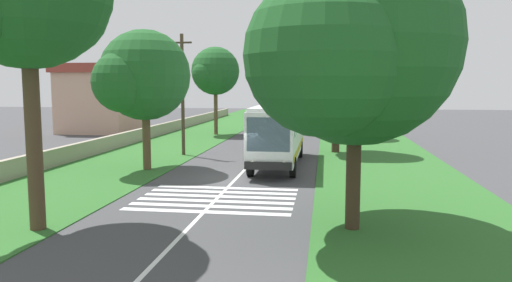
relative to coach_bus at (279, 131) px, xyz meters
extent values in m
plane|color=#424244|center=(-4.93, 1.80, -2.15)|extent=(160.00, 160.00, 0.00)
cube|color=#2D6628|center=(10.07, 10.00, -2.13)|extent=(120.00, 8.00, 0.04)
cube|color=#2D6628|center=(10.07, -6.40, -2.13)|extent=(120.00, 8.00, 0.04)
cube|color=silver|center=(10.07, 1.80, -2.14)|extent=(110.00, 0.16, 0.01)
cube|color=white|center=(-0.03, 0.00, -0.05)|extent=(11.00, 2.50, 2.90)
cube|color=slate|center=(0.27, 0.00, 0.48)|extent=(9.68, 2.54, 0.85)
cube|color=slate|center=(-5.49, 0.00, 0.30)|extent=(0.08, 2.20, 1.74)
cube|color=#B29E19|center=(-0.03, 0.00, -1.05)|extent=(10.78, 2.53, 0.36)
cube|color=white|center=(-0.03, 0.00, 1.49)|extent=(10.56, 2.30, 0.18)
cube|color=black|center=(-5.61, 0.00, -1.28)|extent=(0.16, 2.40, 0.40)
sphere|color=#F2EDCC|center=(-5.55, 0.80, -1.15)|extent=(0.24, 0.24, 0.24)
sphere|color=#F2EDCC|center=(-5.55, -0.81, -1.15)|extent=(0.24, 0.24, 0.24)
cylinder|color=black|center=(-3.93, 1.15, -1.60)|extent=(1.10, 0.32, 1.10)
cylinder|color=black|center=(3.47, 1.15, -1.60)|extent=(1.10, 0.32, 1.10)
cylinder|color=black|center=(-3.93, -1.15, -1.60)|extent=(1.10, 0.32, 1.10)
cylinder|color=black|center=(3.47, -1.15, -1.60)|extent=(1.10, 0.32, 1.10)
cube|color=silver|center=(-11.63, 1.80, -2.14)|extent=(0.45, 6.80, 0.01)
cube|color=silver|center=(-10.73, 1.80, -2.14)|extent=(0.45, 6.80, 0.01)
cube|color=silver|center=(-9.83, 1.80, -2.14)|extent=(0.45, 6.80, 0.01)
cube|color=silver|center=(-8.93, 1.80, -2.14)|extent=(0.45, 6.80, 0.01)
cube|color=silver|center=(-8.03, 1.80, -2.14)|extent=(0.45, 6.80, 0.01)
cube|color=silver|center=(-7.13, 1.80, -2.14)|extent=(0.45, 6.80, 0.01)
cube|color=black|center=(18.68, 3.87, -1.62)|extent=(4.30, 1.75, 0.70)
cube|color=slate|center=(18.58, 3.87, -0.99)|extent=(2.00, 1.61, 0.55)
cylinder|color=black|center=(17.33, 4.65, -1.83)|extent=(0.64, 0.22, 0.64)
cylinder|color=black|center=(20.03, 4.65, -1.83)|extent=(0.64, 0.22, 0.64)
cylinder|color=black|center=(17.33, 3.09, -1.83)|extent=(0.64, 0.22, 0.64)
cylinder|color=black|center=(20.03, 3.09, -1.83)|extent=(0.64, 0.22, 0.64)
cube|color=navy|center=(28.29, 3.68, -1.62)|extent=(4.30, 1.75, 0.70)
cube|color=slate|center=(28.19, 3.68, -0.99)|extent=(2.00, 1.61, 0.55)
cylinder|color=black|center=(26.94, 4.46, -1.83)|extent=(0.64, 0.22, 0.64)
cylinder|color=black|center=(29.64, 4.46, -1.83)|extent=(0.64, 0.22, 0.64)
cylinder|color=black|center=(26.94, 2.90, -1.83)|extent=(0.64, 0.22, 0.64)
cylinder|color=black|center=(29.64, 2.90, -1.83)|extent=(0.64, 0.22, 0.64)
cube|color=#B7A893|center=(34.25, 3.89, -1.62)|extent=(4.30, 1.75, 0.70)
cube|color=slate|center=(34.15, 3.89, -0.99)|extent=(2.00, 1.61, 0.55)
cylinder|color=black|center=(32.90, 4.67, -1.83)|extent=(0.64, 0.22, 0.64)
cylinder|color=black|center=(35.60, 4.67, -1.83)|extent=(0.64, 0.22, 0.64)
cylinder|color=black|center=(32.90, 3.11, -1.83)|extent=(0.64, 0.22, 0.64)
cylinder|color=black|center=(35.60, 3.11, -1.83)|extent=(0.64, 0.22, 0.64)
cube|color=#BFB299|center=(43.93, 3.59, -0.67)|extent=(6.00, 2.10, 2.10)
cube|color=slate|center=(44.13, 3.59, -0.29)|extent=(5.04, 2.13, 0.70)
cube|color=slate|center=(40.96, 3.59, -0.46)|extent=(0.06, 1.76, 1.18)
cylinder|color=black|center=(42.03, 4.54, -1.77)|extent=(0.76, 0.24, 0.76)
cylinder|color=black|center=(45.83, 4.54, -1.77)|extent=(0.76, 0.24, 0.76)
cylinder|color=black|center=(42.03, 2.64, -1.77)|extent=(0.76, 0.24, 0.76)
cylinder|color=black|center=(45.83, 2.64, -1.77)|extent=(0.76, 0.24, 0.76)
cylinder|color=brown|center=(17.90, 8.00, 0.39)|extent=(0.38, 0.38, 5.00)
sphere|color=#1E5623|center=(17.90, 8.00, 4.20)|extent=(4.75, 4.75, 4.75)
sphere|color=#1E5623|center=(19.33, 8.00, 3.84)|extent=(2.66, 2.66, 2.66)
sphere|color=#1E5623|center=(16.72, 8.71, 3.84)|extent=(2.63, 2.63, 2.63)
cylinder|color=#4C3826|center=(-14.77, 6.80, 1.21)|extent=(0.52, 0.52, 6.62)
sphere|color=#1E5623|center=(-13.10, 6.80, 5.63)|extent=(3.83, 3.83, 3.83)
cylinder|color=brown|center=(-2.76, 7.44, -0.09)|extent=(0.46, 0.46, 4.03)
sphere|color=#1E5623|center=(-2.76, 7.44, 3.35)|extent=(5.18, 5.18, 5.18)
sphere|color=#1E5623|center=(-1.21, 7.44, 2.96)|extent=(3.39, 3.39, 3.39)
sphere|color=#1E5623|center=(-4.06, 8.21, 2.96)|extent=(3.41, 3.41, 3.41)
cylinder|color=#4C3826|center=(58.86, 7.77, 0.61)|extent=(0.55, 0.55, 5.44)
sphere|color=#286B2D|center=(58.86, 7.77, 5.40)|extent=(7.54, 7.54, 7.54)
sphere|color=#286B2D|center=(61.12, 7.77, 4.84)|extent=(5.40, 5.40, 5.40)
sphere|color=#286B2D|center=(56.98, 8.90, 4.84)|extent=(5.13, 5.13, 5.13)
cylinder|color=#4C3826|center=(58.00, -4.13, 0.10)|extent=(0.54, 0.54, 4.41)
sphere|color=#1E5623|center=(58.00, -4.13, 4.01)|extent=(6.22, 6.22, 6.22)
sphere|color=#1E5623|center=(59.87, -4.13, 3.54)|extent=(3.68, 3.68, 3.68)
sphere|color=#1E5623|center=(56.45, -3.20, 3.54)|extent=(3.67, 3.67, 3.67)
cylinder|color=#3D2D1E|center=(-13.19, -3.79, 0.09)|extent=(0.50, 0.50, 4.38)
sphere|color=#1E5623|center=(-13.19, -3.79, 4.14)|extent=(6.77, 6.77, 6.77)
sphere|color=#1E5623|center=(-11.16, -3.79, 3.63)|extent=(5.00, 5.00, 5.00)
sphere|color=#1E5623|center=(-14.89, -2.78, 3.63)|extent=(4.90, 4.90, 4.90)
cylinder|color=#4C3826|center=(17.00, -3.86, 0.36)|extent=(0.43, 0.43, 4.94)
sphere|color=#19471E|center=(17.00, -3.86, 4.25)|extent=(5.15, 5.15, 5.15)
sphere|color=#19471E|center=(18.54, -3.86, 3.86)|extent=(3.79, 3.79, 3.79)
sphere|color=#19471E|center=(15.71, -3.08, 3.86)|extent=(3.04, 3.04, 3.04)
cylinder|color=#3D2D1E|center=(6.29, -3.60, 0.46)|extent=(0.57, 0.57, 5.14)
sphere|color=#19471E|center=(6.29, -3.60, 4.52)|extent=(5.40, 5.40, 5.40)
sphere|color=#19471E|center=(7.91, -3.60, 4.11)|extent=(3.01, 3.01, 3.01)
sphere|color=#19471E|center=(4.94, -2.79, 4.11)|extent=(3.24, 3.24, 3.24)
cylinder|color=#473828|center=(3.37, 7.06, 2.10)|extent=(0.24, 0.24, 8.41)
cube|color=#3D3326|center=(3.37, 7.06, 5.70)|extent=(0.12, 1.40, 0.12)
cube|color=#9E937F|center=(15.07, 13.40, -1.57)|extent=(70.00, 0.40, 1.07)
cube|color=tan|center=(19.71, 20.76, 0.95)|extent=(8.00, 6.95, 6.20)
cube|color=brown|center=(19.71, 20.76, 4.51)|extent=(8.60, 7.55, 0.92)
camera|label=1|loc=(-29.76, -2.82, 2.74)|focal=34.30mm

